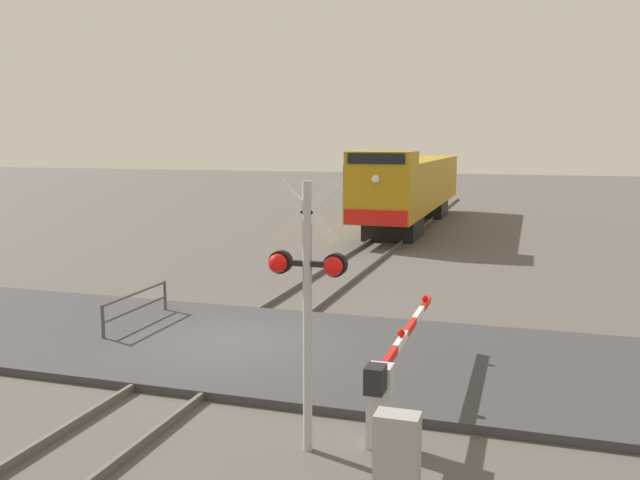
% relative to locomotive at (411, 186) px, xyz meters
% --- Properties ---
extents(ground_plane, '(160.00, 160.00, 0.00)m').
position_rel_locomotive_xyz_m(ground_plane, '(0.00, -22.70, -2.15)').
color(ground_plane, '#514C47').
extents(rail_track_left, '(0.08, 80.00, 0.15)m').
position_rel_locomotive_xyz_m(rail_track_left, '(-0.72, -22.70, -2.08)').
color(rail_track_left, '#59544C').
rests_on(rail_track_left, ground_plane).
extents(rail_track_right, '(0.08, 80.00, 0.15)m').
position_rel_locomotive_xyz_m(rail_track_right, '(0.72, -22.70, -2.08)').
color(rail_track_right, '#59544C').
rests_on(rail_track_right, ground_plane).
extents(road_surface, '(36.00, 6.02, 0.17)m').
position_rel_locomotive_xyz_m(road_surface, '(0.00, -22.70, -2.07)').
color(road_surface, '#38383A').
rests_on(road_surface, ground_plane).
extents(locomotive, '(2.84, 17.82, 4.13)m').
position_rel_locomotive_xyz_m(locomotive, '(0.00, 0.00, 0.00)').
color(locomotive, black).
rests_on(locomotive, ground_plane).
extents(crossing_signal, '(1.18, 0.33, 4.08)m').
position_rel_locomotive_xyz_m(crossing_signal, '(3.15, -27.01, 0.39)').
color(crossing_signal, '#ADADB2').
rests_on(crossing_signal, ground_plane).
extents(crossing_gate, '(0.36, 5.45, 1.39)m').
position_rel_locomotive_xyz_m(crossing_gate, '(4.16, -25.93, -1.29)').
color(crossing_gate, silver).
rests_on(crossing_gate, ground_plane).
extents(utility_cabinet, '(0.53, 0.33, 1.46)m').
position_rel_locomotive_xyz_m(utility_cabinet, '(4.83, -28.69, -1.42)').
color(utility_cabinet, '#999993').
rests_on(utility_cabinet, ground_plane).
extents(guard_railing, '(0.08, 2.82, 0.95)m').
position_rel_locomotive_xyz_m(guard_railing, '(-2.94, -22.02, -1.53)').
color(guard_railing, '#4C4742').
rests_on(guard_railing, ground_plane).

